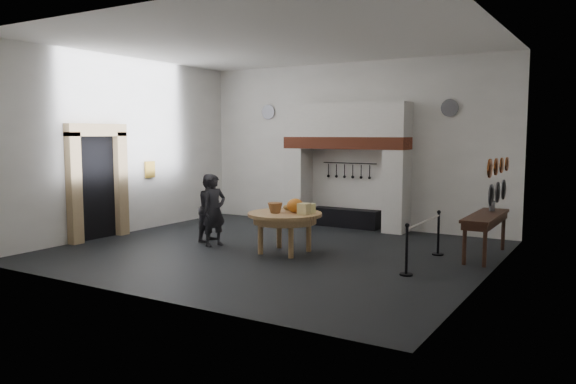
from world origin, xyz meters
The scene contains 39 objects.
floor centered at (0.00, 0.00, 0.00)m, with size 9.00×8.00×0.02m, color black.
ceiling centered at (0.00, 0.00, 4.50)m, with size 9.00×8.00×0.02m, color silver.
wall_back centered at (0.00, 4.00, 2.25)m, with size 9.00×0.02×4.50m, color white.
wall_front centered at (0.00, -4.00, 2.25)m, with size 9.00×0.02×4.50m, color white.
wall_left centered at (-4.50, 0.00, 2.25)m, with size 0.02×8.00×4.50m, color white.
wall_right centered at (4.50, 0.00, 2.25)m, with size 0.02×8.00×4.50m, color white.
chimney_pier_left centered at (-1.48, 3.65, 1.07)m, with size 0.55×0.70×2.15m, color silver.
chimney_pier_right centered at (1.48, 3.65, 1.07)m, with size 0.55×0.70×2.15m, color silver.
hearth_brick_band centered at (0.00, 3.65, 2.31)m, with size 3.50×0.72×0.32m, color #9E442B.
chimney_hood centered at (0.00, 3.65, 2.92)m, with size 3.50×0.70×0.90m, color silver.
iron_range centered at (0.00, 3.72, 0.25)m, with size 1.90×0.45×0.50m, color black.
utensil_rail centered at (0.00, 3.92, 1.75)m, with size 0.02×0.02×1.60m, color black.
door_recess centered at (-4.47, -1.00, 1.25)m, with size 0.04×1.10×2.50m, color black.
door_jamb_near centered at (-4.38, -1.70, 1.30)m, with size 0.22×0.30×2.60m, color tan.
door_jamb_far centered at (-4.38, -0.30, 1.30)m, with size 0.22×0.30×2.60m, color tan.
door_lintel centered at (-4.38, -1.00, 2.65)m, with size 0.22×1.70×0.30m, color tan.
wall_plaque centered at (-4.45, 0.80, 1.60)m, with size 0.05×0.34×0.44m, color gold.
work_table centered at (0.31, -0.02, 0.84)m, with size 1.60×1.60×0.07m, color tan.
pumpkin centered at (0.51, 0.08, 1.03)m, with size 0.36×0.36×0.31m, color orange.
cheese_block_big centered at (0.81, -0.07, 0.99)m, with size 0.22×0.22×0.24m, color #F5E092.
cheese_block_small centered at (0.79, 0.23, 0.97)m, with size 0.18×0.18×0.20m, color #FFF598.
wicker_basket centered at (0.16, -0.17, 0.98)m, with size 0.32×0.32×0.22m, color #9B5B38.
bread_loaf centered at (0.21, 0.33, 0.94)m, with size 0.31×0.18×0.13m, color #A3783A.
visitor_near centered at (-1.47, -0.21, 0.82)m, with size 0.60×0.39×1.64m, color black.
visitor_far centered at (-1.87, 0.19, 0.81)m, with size 0.78×0.61×1.61m, color black.
side_table centered at (4.10, 1.78, 0.87)m, with size 0.55×2.20×0.06m, color #3A2115.
pewter_jug centered at (4.10, 2.38, 1.01)m, with size 0.12×0.12×0.22m, color #4A4A4F.
copper_pan_a centered at (4.46, 0.20, 1.95)m, with size 0.34×0.34×0.03m, color #C6662D.
copper_pan_b centered at (4.46, 0.75, 1.95)m, with size 0.32×0.32×0.03m, color #C6662D.
copper_pan_c centered at (4.46, 1.30, 1.95)m, with size 0.30×0.30×0.03m, color #C6662D.
copper_pan_d centered at (4.46, 1.85, 1.95)m, with size 0.28×0.28×0.03m, color #C6662D.
pewter_plate_left centered at (4.46, 0.40, 1.45)m, with size 0.40×0.40×0.03m, color #4C4C51.
pewter_plate_mid centered at (4.46, 1.00, 1.45)m, with size 0.40×0.40×0.03m, color #4C4C51.
pewter_plate_right centered at (4.46, 1.60, 1.45)m, with size 0.40×0.40×0.03m, color #4C4C51.
pewter_plate_back_left centered at (-2.70, 3.96, 3.20)m, with size 0.44×0.44×0.03m, color #4C4C51.
pewter_plate_back_right centered at (2.70, 3.96, 3.20)m, with size 0.44×0.44×0.03m, color #4C4C51.
barrier_post_near centered at (3.21, -0.53, 0.45)m, with size 0.05×0.05×0.90m, color black.
barrier_post_far centered at (3.21, 1.47, 0.45)m, with size 0.05×0.05×0.90m, color black.
barrier_rope centered at (3.21, 0.47, 0.85)m, with size 0.04×0.04×2.00m, color silver.
Camera 1 is at (6.52, -10.20, 2.57)m, focal length 35.00 mm.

